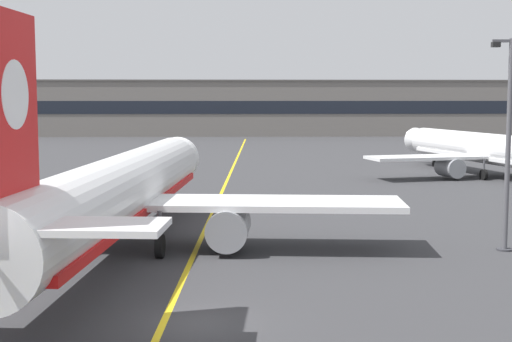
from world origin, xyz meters
TOP-DOWN VIEW (x-y plane):
  - ground_plane at (0.00, 0.00)m, footprint 400.00×400.00m
  - taxiway_centreline at (0.00, 30.00)m, footprint 8.66×179.82m
  - airliner_foreground at (-5.05, 13.35)m, footprint 32.29×41.52m
  - airliner_background at (29.53, 48.77)m, footprint 28.26×35.98m
  - apron_lamp_post at (16.78, 12.56)m, footprint 2.24×0.90m
  - safety_cone_by_nose_gear at (-2.91, 30.63)m, footprint 0.44×0.44m
  - terminal_building at (3.77, 134.76)m, footprint 135.58×12.40m

SIDE VIEW (x-z plane):
  - ground_plane at x=0.00m, z-range 0.00..0.00m
  - taxiway_centreline at x=0.00m, z-range 0.00..0.01m
  - safety_cone_by_nose_gear at x=-2.91m, z-range -0.02..0.53m
  - airliner_background at x=29.53m, z-range -2.15..8.05m
  - airliner_foreground at x=-5.05m, z-range -2.46..9.19m
  - terminal_building at x=3.77m, z-range 0.01..12.36m
  - apron_lamp_post at x=16.78m, z-range 0.30..12.21m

